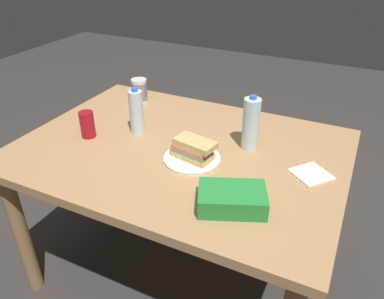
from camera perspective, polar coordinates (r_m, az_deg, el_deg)
ground_plane at (r=2.13m, az=-1.45°, el=-17.44°), size 8.00×8.00×0.00m
dining_table at (r=1.69m, az=-1.74°, el=-2.37°), size 1.40×1.02×0.75m
paper_plate at (r=1.55m, az=0.00°, el=-1.40°), size 0.24×0.24×0.01m
sandwich at (r=1.52m, az=0.15°, el=0.08°), size 0.20×0.13×0.08m
soda_can_red at (r=1.77m, az=-15.64°, el=3.69°), size 0.07×0.07×0.12m
chip_bag at (r=1.29m, az=6.11°, el=-7.47°), size 0.27×0.23×0.07m
water_bottle_tall at (r=1.74m, az=-8.47°, el=5.69°), size 0.06×0.06×0.22m
plastic_cup_stack at (r=2.08m, az=-8.01°, el=8.84°), size 0.08×0.08×0.13m
water_bottle_spare at (r=1.60m, az=8.96°, el=3.87°), size 0.07×0.07×0.24m
paper_napkin at (r=1.53m, az=17.69°, el=-3.58°), size 0.18×0.18×0.01m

